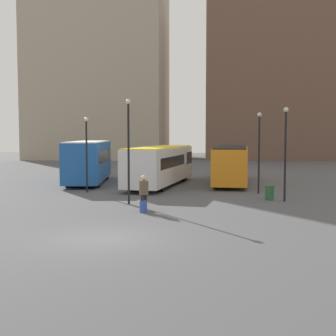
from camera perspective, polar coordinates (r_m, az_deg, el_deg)
The scene contains 13 objects.
ground_plane at distance 17.77m, azimuth -7.84°, elevation -8.48°, with size 160.00×160.00×0.00m, color #4C4C4F.
building_block_left at distance 79.29m, azimuth -8.19°, elevation 15.87°, with size 20.73×17.58×40.07m.
building_block_right at distance 77.23m, azimuth 15.40°, elevation 9.97°, with size 28.29×11.83×23.79m.
bus_0 at distance 37.61m, azimuth -9.66°, elevation 0.92°, with size 3.67×9.81×3.31m.
bus_1 at distance 35.20m, azimuth -0.92°, elevation 0.46°, with size 4.33×11.67×2.93m.
bus_2 at distance 37.30m, azimuth 7.73°, elevation 0.60°, with size 3.30×11.18×2.91m.
traveler at distance 23.62m, azimuth -2.97°, elevation -2.66°, with size 0.61×0.61×1.81m.
suitcase at distance 23.22m, azimuth -3.01°, elevation -4.71°, with size 0.35×0.38×0.85m.
lamp_post_0 at distance 27.55m, azimuth 14.12°, elevation 2.62°, with size 0.28×0.28×5.40m.
lamp_post_1 at distance 25.85m, azimuth -4.84°, elevation 3.08°, with size 0.28×0.28×5.79m.
lamp_post_2 at distance 30.82m, azimuth 11.04°, elevation 2.68°, with size 0.28×0.28×5.26m.
lamp_post_3 at distance 31.42m, azimuth -9.90°, elevation 2.46°, with size 0.28×0.28×4.99m.
trash_bin at distance 28.18m, azimuth 12.27°, elevation -2.97°, with size 0.52×0.52×0.85m.
Camera 1 is at (3.90, -16.90, 3.87)m, focal length 50.00 mm.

